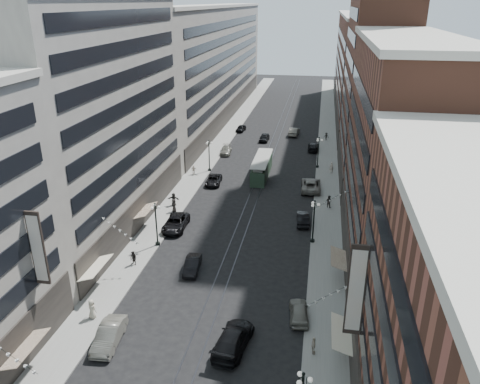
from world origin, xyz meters
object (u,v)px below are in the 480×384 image
Objects in this scene: car_1 at (109,335)px; car_6 at (233,339)px; lamppost_se_far at (314,220)px; car_8 at (226,150)px; lamppost_sw_far at (156,223)px; car_4 at (299,312)px; car_13 at (264,138)px; pedestrian_extra_0 at (174,205)px; pedestrian_1 at (92,309)px; car_14 at (294,132)px; streetcar at (262,168)px; car_9 at (241,128)px; pedestrian_8 at (331,168)px; pedestrian_2 at (133,258)px; car_11 at (311,185)px; lamppost_sw_mid at (209,154)px; pedestrian_9 at (326,136)px; lamppost_se_mid at (318,151)px; car_10 at (303,218)px; pedestrian_7 at (329,201)px; car_5 at (192,265)px; car_12 at (313,147)px; car_2 at (176,223)px; car_7 at (214,180)px; pedestrian_5 at (174,199)px; pedestrian_6 at (194,170)px; pedestrian_4 at (313,346)px.

car_6 reaches higher than car_1.
car_8 is (-17.60, 33.27, -2.40)m from lamppost_se_far.
car_4 is at bearing -32.18° from lamppost_sw_far.
pedestrian_extra_0 is (-7.91, -37.80, 0.31)m from car_13.
car_14 is at bearing -80.96° from pedestrian_1.
streetcar is 2.79× the size of car_9.
pedestrian_8 is at bearing 94.01° from pedestrian_extra_0.
pedestrian_2 is at bearing 97.65° from car_1.
car_6 is at bearing -82.83° from car_8.
streetcar is at bearing -32.83° from car_11.
lamppost_sw_mid reaches higher than pedestrian_9.
streetcar reaches higher than car_8.
car_1 is at bearing -92.31° from car_13.
pedestrian_2 is at bearing -115.62° from pedestrian_9.
lamppost_se_mid reaches higher than pedestrian_9.
pedestrian_7 is at bearing -124.85° from car_10.
streetcar is 29.23m from car_9.
car_6 is at bearing -64.60° from car_5.
car_10 reaches higher than car_4.
lamppost_sw_mid reaches higher than car_14.
pedestrian_8 is (19.10, 46.62, 0.29)m from car_1.
car_5 is 24.41m from pedestrian_7.
car_14 reaches higher than car_12.
car_2 is 21.95m from pedestrian_7.
car_8 is at bearing 88.77° from lamppost_sw_far.
car_9 is (2.08, 68.76, -0.41)m from pedestrian_1.
pedestrian_1 reaches higher than pedestrian_7.
car_4 is 0.94× the size of car_10.
streetcar is at bearing 31.67° from car_7.
lamppost_sw_far is at bearing 48.55° from car_11.
car_13 is at bearing 71.04° from lamppost_sw_mid.
streetcar is 1.96× the size of car_2.
car_2 is (-17.60, -27.22, -2.29)m from lamppost_se_mid.
lamppost_se_far is 1.35× the size of car_9.
pedestrian_1 is 26.15m from pedestrian_5.
car_6 is 68.97m from car_14.
pedestrian_extra_0 reaches higher than pedestrian_2.
pedestrian_6 is 33.32m from pedestrian_9.
car_4 is at bearing 111.67° from pedestrian_7.
pedestrian_1 reaches higher than car_9.
pedestrian_1 is at bearing -97.32° from car_8.
car_7 is at bearing -70.21° from lamppost_sw_mid.
pedestrian_extra_0 is at bearing -121.15° from streetcar.
lamppost_sw_mid reaches higher than pedestrian_5.
pedestrian_4 is at bearing -44.58° from car_5.
car_4 is at bearing -68.32° from car_7.
car_12 is at bearing -95.91° from car_4.
car_12 is 26.43m from pedestrian_6.
pedestrian_1 is 0.42× the size of car_10.
car_9 is at bearing 88.07° from car_2.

